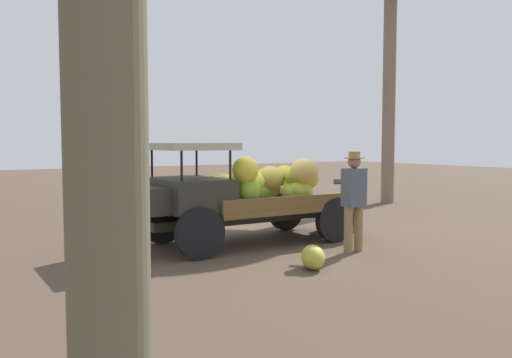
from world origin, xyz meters
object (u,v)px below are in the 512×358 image
(truck, at_px, (238,193))
(farmer, at_px, (354,195))
(wooden_crate, at_px, (338,219))
(loose_banana_bunch, at_px, (313,257))

(truck, height_order, farmer, truck)
(farmer, relative_size, wooden_crate, 3.02)
(farmer, xyz_separation_m, wooden_crate, (-1.16, -1.73, -0.72))
(farmer, distance_m, wooden_crate, 2.20)
(truck, distance_m, farmer, 2.09)
(truck, height_order, wooden_crate, truck)
(truck, bearing_deg, wooden_crate, -177.44)
(truck, bearing_deg, loose_banana_bunch, 89.59)
(loose_banana_bunch, bearing_deg, truck, -90.39)
(truck, relative_size, wooden_crate, 7.93)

